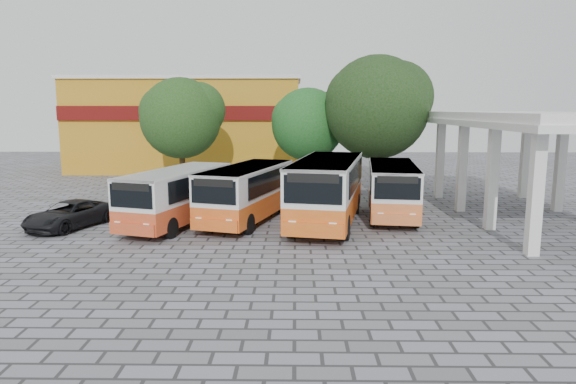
{
  "coord_description": "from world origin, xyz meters",
  "views": [
    {
      "loc": [
        -1.24,
        -21.73,
        5.56
      ],
      "look_at": [
        -1.6,
        3.26,
        1.5
      ],
      "focal_mm": 32.0,
      "sensor_mm": 36.0,
      "label": 1
    }
  ],
  "objects_px": {
    "bus_centre_left": "(247,190)",
    "parked_car": "(69,215)",
    "bus_far_left": "(177,193)",
    "bus_centre_right": "(327,187)",
    "bus_far_right": "(392,186)"
  },
  "relations": [
    {
      "from": "bus_far_left",
      "to": "bus_centre_left",
      "type": "xyz_separation_m",
      "value": [
        3.29,
        0.82,
        0.04
      ]
    },
    {
      "from": "bus_centre_left",
      "to": "bus_centre_right",
      "type": "distance_m",
      "value": 3.96
    },
    {
      "from": "bus_centre_left",
      "to": "parked_car",
      "type": "relative_size",
      "value": 1.8
    },
    {
      "from": "bus_far_right",
      "to": "bus_far_left",
      "type": "bearing_deg",
      "value": -160.94
    },
    {
      "from": "bus_far_right",
      "to": "parked_car",
      "type": "bearing_deg",
      "value": -162.42
    },
    {
      "from": "bus_centre_left",
      "to": "parked_car",
      "type": "bearing_deg",
      "value": -153.62
    },
    {
      "from": "bus_far_left",
      "to": "parked_car",
      "type": "relative_size",
      "value": 1.75
    },
    {
      "from": "bus_far_right",
      "to": "bus_centre_left",
      "type": "bearing_deg",
      "value": -162.03
    },
    {
      "from": "bus_centre_left",
      "to": "bus_far_right",
      "type": "distance_m",
      "value": 7.54
    },
    {
      "from": "bus_centre_left",
      "to": "parked_car",
      "type": "xyz_separation_m",
      "value": [
        -8.3,
        -1.43,
        -0.97
      ]
    },
    {
      "from": "bus_centre_left",
      "to": "bus_centre_right",
      "type": "xyz_separation_m",
      "value": [
        3.91,
        -0.58,
        0.24
      ]
    },
    {
      "from": "bus_centre_left",
      "to": "bus_far_right",
      "type": "xyz_separation_m",
      "value": [
        7.41,
        1.37,
        -0.02
      ]
    },
    {
      "from": "bus_centre_right",
      "to": "parked_car",
      "type": "distance_m",
      "value": 12.3
    },
    {
      "from": "bus_centre_left",
      "to": "parked_car",
      "type": "height_order",
      "value": "bus_centre_left"
    },
    {
      "from": "bus_centre_left",
      "to": "bus_far_right",
      "type": "height_order",
      "value": "bus_centre_left"
    }
  ]
}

